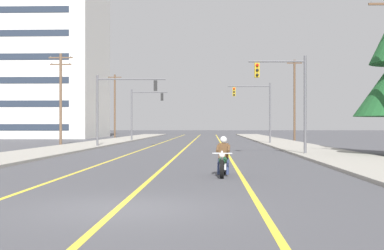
{
  "coord_description": "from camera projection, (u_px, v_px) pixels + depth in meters",
  "views": [
    {
      "loc": [
        1.96,
        -11.48,
        1.85
      ],
      "look_at": [
        0.97,
        16.26,
        1.89
      ],
      "focal_mm": 48.46,
      "sensor_mm": 36.0,
      "label": 1
    }
  ],
  "objects": [
    {
      "name": "lane_stripe_right",
      "position": [
        221.0,
        143.0,
        56.4
      ],
      "size": [
        0.16,
        100.0,
        0.01
      ],
      "primitive_type": "cube",
      "color": "yellow",
      "rests_on": "ground"
    },
    {
      "name": "apartment_building_far_left_block",
      "position": [
        10.0,
        42.0,
        80.64
      ],
      "size": [
        28.05,
        18.05,
        29.75
      ],
      "color": "silver",
      "rests_on": "ground"
    },
    {
      "name": "motorcycle_with_rider",
      "position": [
        223.0,
        160.0,
        18.92
      ],
      "size": [
        0.7,
        2.19,
        1.46
      ],
      "color": "black",
      "rests_on": "ground"
    },
    {
      "name": "lane_stripe_left",
      "position": [
        162.0,
        143.0,
        56.62
      ],
      "size": [
        0.16,
        100.0,
        0.01
      ],
      "primitive_type": "cube",
      "color": "yellow",
      "rests_on": "ground"
    },
    {
      "name": "traffic_signal_near_right",
      "position": [
        289.0,
        91.0,
        32.15
      ],
      "size": [
        3.62,
        0.42,
        6.2
      ],
      "color": "#56565B",
      "rests_on": "ground"
    },
    {
      "name": "utility_pole_left_far",
      "position": [
        115.0,
        105.0,
        77.49
      ],
      "size": [
        1.99,
        0.26,
        9.51
      ],
      "color": "brown",
      "rests_on": "ground"
    },
    {
      "name": "sidewalk_kerb_left",
      "position": [
        98.0,
        143.0,
        51.84
      ],
      "size": [
        4.4,
        110.0,
        0.14
      ],
      "primitive_type": "cube",
      "color": "#9E998E",
      "rests_on": "ground"
    },
    {
      "name": "ground_plane",
      "position": [
        123.0,
        209.0,
        11.54
      ],
      "size": [
        400.0,
        400.0,
        0.0
      ],
      "primitive_type": "plane",
      "color": "#47474C"
    },
    {
      "name": "sidewalk_kerb_right",
      "position": [
        285.0,
        144.0,
        51.18
      ],
      "size": [
        4.4,
        110.0,
        0.14
      ],
      "primitive_type": "cube",
      "color": "#9E998E",
      "rests_on": "ground"
    },
    {
      "name": "utility_pole_left_near",
      "position": [
        61.0,
        95.0,
        49.61
      ],
      "size": [
        2.31,
        0.26,
        8.78
      ],
      "color": "brown",
      "rests_on": "ground"
    },
    {
      "name": "traffic_signal_mid_left",
      "position": [
        142.0,
        107.0,
        62.03
      ],
      "size": [
        4.4,
        0.37,
        6.2
      ],
      "color": "#56565B",
      "rests_on": "ground"
    },
    {
      "name": "lane_stripe_center",
      "position": [
        191.0,
        143.0,
        56.51
      ],
      "size": [
        0.16,
        100.0,
        0.01
      ],
      "primitive_type": "cube",
      "color": "yellow",
      "rests_on": "ground"
    },
    {
      "name": "traffic_signal_near_left",
      "position": [
        118.0,
        99.0,
        44.52
      ],
      "size": [
        5.96,
        0.58,
        6.2
      ],
      "color": "#56565B",
      "rests_on": "ground"
    },
    {
      "name": "traffic_signal_mid_right",
      "position": [
        258.0,
        104.0,
        52.47
      ],
      "size": [
        4.38,
        0.37,
        6.2
      ],
      "color": "#56565B",
      "rests_on": "ground"
    },
    {
      "name": "utility_pole_right_far",
      "position": [
        294.0,
        99.0,
        64.37
      ],
      "size": [
        1.84,
        0.26,
        10.05
      ],
      "color": "brown",
      "rests_on": "ground"
    }
  ]
}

